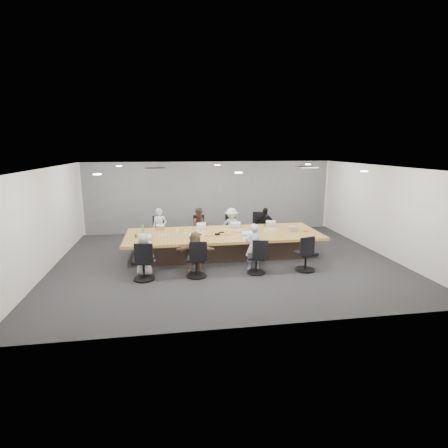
{
  "coord_description": "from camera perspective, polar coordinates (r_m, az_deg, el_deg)",
  "views": [
    {
      "loc": [
        -1.65,
        -9.94,
        3.36
      ],
      "look_at": [
        0.0,
        0.4,
        1.05
      ],
      "focal_mm": 28.0,
      "sensor_mm": 36.0,
      "label": 1
    }
  ],
  "objects": [
    {
      "name": "floor",
      "position": [
        10.62,
        0.34,
        -6.0
      ],
      "size": [
        10.0,
        8.0,
        0.0
      ],
      "primitive_type": "cube",
      "color": "#29292B",
      "rests_on": "ground"
    },
    {
      "name": "chair_3",
      "position": [
        12.93,
        6.19,
        -0.79
      ],
      "size": [
        0.7,
        0.7,
        0.83
      ],
      "primitive_type": null,
      "rotation": [
        0.0,
        0.0,
        2.83
      ],
      "color": "black",
      "rests_on": "ground"
    },
    {
      "name": "chair_5",
      "position": [
        9.24,
        -4.53,
        -6.16
      ],
      "size": [
        0.65,
        0.65,
        0.83
      ],
      "primitive_type": null,
      "rotation": [
        0.0,
        0.0,
        -0.17
      ],
      "color": "black",
      "rests_on": "ground"
    },
    {
      "name": "mic_left",
      "position": [
        10.66,
        -4.19,
        -1.72
      ],
      "size": [
        0.19,
        0.15,
        0.03
      ],
      "primitive_type": "cube",
      "rotation": [
        0.0,
        0.0,
        0.3
      ],
      "color": "black",
      "rests_on": "conference_table"
    },
    {
      "name": "laptop_4",
      "position": [
        10.01,
        -12.78,
        -2.99
      ],
      "size": [
        0.36,
        0.26,
        0.02
      ],
      "primitive_type": "cube",
      "rotation": [
        0.0,
        0.0,
        0.08
      ],
      "color": "#B2B2B7",
      "rests_on": "conference_table"
    },
    {
      "name": "chair_6",
      "position": [
        9.51,
        5.28,
        -5.85
      ],
      "size": [
        0.62,
        0.62,
        0.77
      ],
      "primitive_type": null,
      "rotation": [
        0.0,
        0.0,
        -0.23
      ],
      "color": "black",
      "rests_on": "ground"
    },
    {
      "name": "laptop_2",
      "position": [
        11.73,
        1.7,
        -0.42
      ],
      "size": [
        0.35,
        0.24,
        0.02
      ],
      "primitive_type": "cube",
      "rotation": [
        0.0,
        0.0,
        3.12
      ],
      "color": "#B2B2B7",
      "rests_on": "conference_table"
    },
    {
      "name": "person_2",
      "position": [
        12.29,
        1.22,
        -0.35
      ],
      "size": [
        0.89,
        0.6,
        1.28
      ],
      "primitive_type": "imported",
      "rotation": [
        0.0,
        0.0,
        6.13
      ],
      "color": "#AAC2AA",
      "rests_on": "ground"
    },
    {
      "name": "person_4",
      "position": [
        9.53,
        -12.92,
        -4.87
      ],
      "size": [
        0.64,
        0.5,
        1.15
      ],
      "primitive_type": "imported",
      "rotation": [
        0.0,
        0.0,
        2.88
      ],
      "color": "#A7A7A7",
      "rests_on": "ground"
    },
    {
      "name": "bottle_green_right",
      "position": [
        10.61,
        5.16,
        -1.12
      ],
      "size": [
        0.08,
        0.08,
        0.28
      ],
      "primitive_type": "cylinder",
      "rotation": [
        0.0,
        0.0,
        -0.07
      ],
      "color": "green",
      "rests_on": "conference_table"
    },
    {
      "name": "chair_2",
      "position": [
        12.68,
        0.94,
        -1.21
      ],
      "size": [
        0.61,
        0.61,
        0.73
      ],
      "primitive_type": null,
      "rotation": [
        0.0,
        0.0,
        3.42
      ],
      "color": "black",
      "rests_on": "ground"
    },
    {
      "name": "cup_white_far",
      "position": [
        10.95,
        -4.38,
        -1.14
      ],
      "size": [
        0.12,
        0.12,
        0.11
      ],
      "primitive_type": "cylinder",
      "rotation": [
        0.0,
        0.0,
        0.4
      ],
      "color": "white",
      "rests_on": "conference_table"
    },
    {
      "name": "laptop_3",
      "position": [
        12.01,
        7.34,
        -0.21
      ],
      "size": [
        0.35,
        0.26,
        0.02
      ],
      "primitive_type": "cube",
      "rotation": [
        0.0,
        0.0,
        3.04
      ],
      "color": "#B2B2B7",
      "rests_on": "conference_table"
    },
    {
      "name": "stapler",
      "position": [
        10.64,
        -1.08,
        -1.66
      ],
      "size": [
        0.16,
        0.06,
        0.06
      ],
      "primitive_type": "cube",
      "rotation": [
        0.0,
        0.0,
        0.15
      ],
      "color": "black",
      "rests_on": "conference_table"
    },
    {
      "name": "person_0",
      "position": [
        12.1,
        -10.44,
        -0.62
      ],
      "size": [
        0.52,
        0.38,
        1.34
      ],
      "primitive_type": "imported",
      "rotation": [
        0.0,
        0.0,
        6.16
      ],
      "color": "#A4B6C0",
      "rests_on": "ground"
    },
    {
      "name": "cup_white_near",
      "position": [
        11.22,
        6.74,
        -0.9
      ],
      "size": [
        0.09,
        0.09,
        0.09
      ],
      "primitive_type": "cylinder",
      "rotation": [
        0.0,
        0.0,
        0.24
      ],
      "color": "white",
      "rests_on": "conference_table"
    },
    {
      "name": "chair_0",
      "position": [
        12.5,
        -10.35,
        -1.57
      ],
      "size": [
        0.62,
        0.62,
        0.75
      ],
      "primitive_type": null,
      "rotation": [
        0.0,
        0.0,
        2.89
      ],
      "color": "black",
      "rests_on": "ground"
    },
    {
      "name": "mug_brown",
      "position": [
        10.67,
        -14.18,
        -1.89
      ],
      "size": [
        0.1,
        0.1,
        0.1
      ],
      "primitive_type": "cylinder",
      "rotation": [
        0.0,
        0.0,
        -0.22
      ],
      "color": "brown",
      "rests_on": "conference_table"
    },
    {
      "name": "conference_table",
      "position": [
        10.97,
        -0.08,
        -3.2
      ],
      "size": [
        6.0,
        2.2,
        0.74
      ],
      "color": "#392820",
      "rests_on": "ground"
    },
    {
      "name": "canvas_bag",
      "position": [
        11.33,
        11.12,
        -0.78
      ],
      "size": [
        0.29,
        0.19,
        0.15
      ],
      "primitive_type": "cube",
      "rotation": [
        0.0,
        0.0,
        0.08
      ],
      "color": "gray",
      "rests_on": "conference_table"
    },
    {
      "name": "person_1",
      "position": [
        12.14,
        -3.93,
        -0.45
      ],
      "size": [
        0.68,
        0.55,
        1.32
      ],
      "primitive_type": "imported",
      "rotation": [
        0.0,
        0.0,
        6.37
      ],
      "color": "#442C25",
      "rests_on": "ground"
    },
    {
      "name": "laptop_1",
      "position": [
        11.58,
        -3.69,
        -0.61
      ],
      "size": [
        0.33,
        0.25,
        0.02
      ],
      "primitive_type": "cube",
      "rotation": [
        0.0,
        0.0,
        3.26
      ],
      "color": "#B2B2B7",
      "rests_on": "conference_table"
    },
    {
      "name": "laptop_0",
      "position": [
        11.54,
        -10.51,
        -0.84
      ],
      "size": [
        0.32,
        0.26,
        0.02
      ],
      "primitive_type": "cube",
      "rotation": [
        0.0,
        0.0,
        2.88
      ],
      "color": "#8C6647",
      "rests_on": "conference_table"
    },
    {
      "name": "chair_4",
      "position": [
        9.24,
        -13.02,
        -6.4
      ],
      "size": [
        0.66,
        0.66,
        0.85
      ],
      "primitive_type": null,
      "rotation": [
        0.0,
        0.0,
        -0.16
      ],
      "color": "black",
      "rests_on": "ground"
    },
    {
      "name": "mic_right",
      "position": [
        10.91,
        -0.41,
        -1.38
      ],
      "size": [
        0.16,
        0.13,
        0.03
      ],
      "primitive_type": "cube",
      "rotation": [
        0.0,
        0.0,
        0.28
      ],
      "color": "black",
      "rests_on": "conference_table"
    },
    {
      "name": "person_5",
      "position": [
        9.53,
        -4.72,
        -4.59
      ],
      "size": [
        1.1,
        0.46,
        1.15
      ],
      "primitive_type": "imported",
      "rotation": [
        0.0,
        0.0,
        3.03
      ],
      "color": "brown",
      "rests_on": "ground"
    },
    {
      "name": "person_3",
      "position": [
        12.55,
        6.63,
        -0.19
      ],
      "size": [
        0.75,
        0.33,
        1.27
      ],
      "primitive_type": "imported",
      "rotation": [
        0.0,
        0.0,
        6.26
      ],
      "color": "black",
      "rests_on": "ground"
    },
    {
      "name": "bottle_green_left",
      "position": [
        11.17,
        -13.13,
        -0.76
      ],
      "size": [
        0.09,
        0.09,
        0.26
      ],
      "primitive_type": "cylinder",
      "rotation": [
        0.0,
        0.0,
        -0.19
      ],
      "color": "green",
      "rests_on": "conference_table"
    },
    {
      "name": "laptop_5",
      "position": [
        10.01,
        -4.98,
        -2.73
      ],
      "size": [
        0.35,
        0.26,
        0.02
      ],
      "primitive_type": "cube",
      "rotation": [
        0.0,
        0.0,
        0.14
      ],
      "color": "#B2B2B7",
      "rests_on": "conference_table"
    },
    {
      "name": "wall_back",
      "position": [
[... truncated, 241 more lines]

